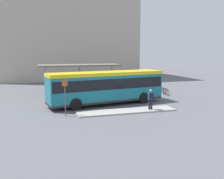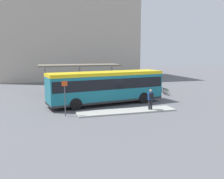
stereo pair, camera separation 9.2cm
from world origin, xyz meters
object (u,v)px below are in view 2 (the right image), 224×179
object	(u,v)px
bicycle_orange	(157,89)
pedestrian_waiting	(151,98)
bicycle_black	(163,91)
bicycle_blue	(162,90)
city_bus	(106,85)
potted_planter_far_side	(105,89)
potted_planter_near_shelter	(75,92)
platform_sign	(65,97)
bicycle_green	(167,92)

from	to	relation	value
bicycle_orange	pedestrian_waiting	bearing A→B (deg)	-23.18
bicycle_black	bicycle_blue	world-z (taller)	bicycle_black
pedestrian_waiting	bicycle_black	size ratio (longest dim) A/B	1.00
city_bus	potted_planter_far_side	world-z (taller)	city_bus
potted_planter_near_shelter	potted_planter_far_side	world-z (taller)	potted_planter_far_side
platform_sign	city_bus	bearing A→B (deg)	38.42
potted_planter_far_side	platform_sign	bearing A→B (deg)	-123.27
pedestrian_waiting	platform_sign	xyz separation A→B (m)	(-7.23, 0.35, 0.43)
bicycle_orange	potted_planter_far_side	size ratio (longest dim) A/B	1.05
bicycle_black	potted_planter_near_shelter	distance (m)	10.49
bicycle_black	potted_planter_near_shelter	xyz separation A→B (m)	(-10.44, 0.99, 0.20)
pedestrian_waiting	bicycle_green	bearing A→B (deg)	-32.92
bicycle_black	potted_planter_far_side	bearing A→B (deg)	70.97
bicycle_green	bicycle_blue	size ratio (longest dim) A/B	1.05
bicycle_blue	potted_planter_far_side	distance (m)	7.32
city_bus	potted_planter_near_shelter	xyz separation A→B (m)	(-2.33, 4.83, -1.26)
city_bus	bicycle_black	bearing A→B (deg)	15.93
bicycle_blue	bicycle_orange	bearing A→B (deg)	18.81
bicycle_green	platform_sign	size ratio (longest dim) A/B	0.60
bicycle_orange	bicycle_black	bearing A→B (deg)	5.62
potted_planter_near_shelter	potted_planter_far_side	distance (m)	3.50
bicycle_orange	bicycle_green	bearing A→B (deg)	8.08
bicycle_blue	potted_planter_near_shelter	world-z (taller)	potted_planter_near_shelter
bicycle_green	potted_planter_far_side	size ratio (longest dim) A/B	1.12
pedestrian_waiting	bicycle_orange	size ratio (longest dim) A/B	1.12
pedestrian_waiting	bicycle_green	size ratio (longest dim) A/B	1.05
bicycle_black	bicycle_orange	world-z (taller)	bicycle_black
bicycle_orange	potted_planter_near_shelter	size ratio (longest dim) A/B	1.40
potted_planter_far_side	platform_sign	size ratio (longest dim) A/B	0.53
pedestrian_waiting	potted_planter_near_shelter	xyz separation A→B (m)	(-5.21, 8.62, -0.54)
bicycle_green	city_bus	bearing A→B (deg)	118.23
pedestrian_waiting	potted_planter_near_shelter	distance (m)	10.09
bicycle_blue	bicycle_orange	size ratio (longest dim) A/B	1.02
pedestrian_waiting	platform_sign	world-z (taller)	platform_sign
bicycle_green	bicycle_black	size ratio (longest dim) A/B	0.95
pedestrian_waiting	bicycle_green	distance (m)	8.69
bicycle_blue	potted_planter_far_side	xyz separation A→B (m)	(-7.30, 0.31, 0.42)
pedestrian_waiting	potted_planter_near_shelter	world-z (taller)	pedestrian_waiting
city_bus	bicycle_orange	xyz separation A→B (m)	(8.14, 5.44, -1.50)
city_bus	bicycle_orange	bearing A→B (deg)	24.35
bicycle_green	potted_planter_near_shelter	xyz separation A→B (m)	(-10.53, 1.79, 0.22)
bicycle_black	bicycle_green	bearing A→B (deg)	176.54
bicycle_blue	platform_sign	size ratio (longest dim) A/B	0.57
city_bus	potted_planter_far_side	distance (m)	5.20
bicycle_orange	potted_planter_near_shelter	xyz separation A→B (m)	(-10.47, -0.61, 0.24)
bicycle_blue	pedestrian_waiting	bearing A→B (deg)	143.18
potted_planter_far_side	bicycle_orange	bearing A→B (deg)	4.03
pedestrian_waiting	bicycle_green	xyz separation A→B (m)	(5.32, 6.83, -0.76)
potted_planter_near_shelter	platform_sign	bearing A→B (deg)	-103.67
bicycle_black	bicycle_orange	distance (m)	1.60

